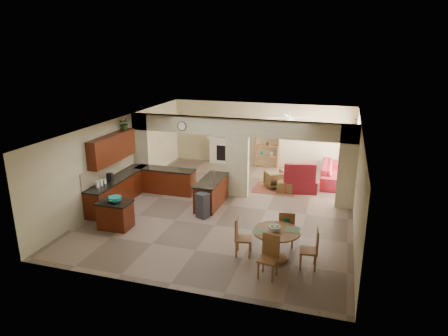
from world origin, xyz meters
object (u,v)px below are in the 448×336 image
(dining_table, at_px, (276,241))
(armchair, at_px, (275,179))
(sofa, at_px, (335,173))
(kitchen_island, at_px, (115,215))

(dining_table, relative_size, armchair, 1.68)
(sofa, xyz_separation_m, armchair, (-2.15, -1.24, -0.06))
(dining_table, bearing_deg, kitchen_island, 174.50)
(kitchen_island, distance_m, armchair, 6.23)
(dining_table, height_order, sofa, dining_table)
(dining_table, bearing_deg, armchair, 100.04)
(armchair, bearing_deg, kitchen_island, 19.13)
(kitchen_island, xyz_separation_m, sofa, (6.04, 6.10, -0.04))
(kitchen_island, relative_size, sofa, 0.37)
(kitchen_island, height_order, dining_table, kitchen_island)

